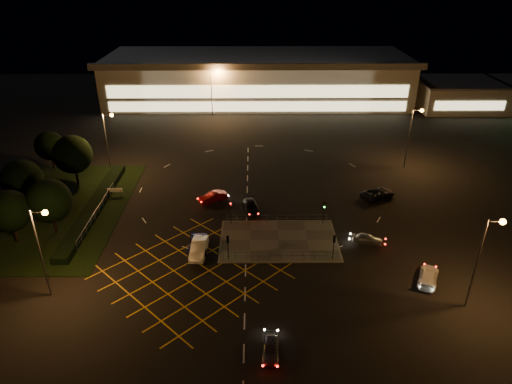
{
  "coord_description": "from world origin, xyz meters",
  "views": [
    {
      "loc": [
        -1.15,
        -49.18,
        30.81
      ],
      "look_at": [
        -0.72,
        7.28,
        2.0
      ],
      "focal_mm": 32.0,
      "sensor_mm": 36.0,
      "label": 1
    }
  ],
  "objects_px": {
    "car_far_dkgrey": "(251,207)",
    "car_circ_red": "(213,197)",
    "car_near_silver": "(271,348)",
    "car_queue_white": "(199,248)",
    "signal_sw": "(228,243)",
    "car_east_grey": "(378,193)",
    "car_left_blue": "(198,245)",
    "signal_se": "(334,242)",
    "car_right_silver": "(367,239)",
    "car_approach_white": "(428,276)",
    "signal_ne": "(324,208)",
    "signal_nw": "(231,208)"
  },
  "relations": [
    {
      "from": "signal_nw",
      "to": "car_left_blue",
      "type": "xyz_separation_m",
      "value": [
        -3.72,
        -5.85,
        -1.71
      ]
    },
    {
      "from": "signal_ne",
      "to": "car_far_dkgrey",
      "type": "relative_size",
      "value": 0.67
    },
    {
      "from": "car_queue_white",
      "to": "car_left_blue",
      "type": "distance_m",
      "value": 0.91
    },
    {
      "from": "signal_ne",
      "to": "car_left_blue",
      "type": "height_order",
      "value": "signal_ne"
    },
    {
      "from": "car_far_dkgrey",
      "to": "car_east_grey",
      "type": "relative_size",
      "value": 0.89
    },
    {
      "from": "signal_se",
      "to": "car_left_blue",
      "type": "xyz_separation_m",
      "value": [
        -15.72,
        2.14,
        -1.71
      ]
    },
    {
      "from": "car_near_silver",
      "to": "car_east_grey",
      "type": "relative_size",
      "value": 0.71
    },
    {
      "from": "signal_se",
      "to": "car_queue_white",
      "type": "relative_size",
      "value": 0.66
    },
    {
      "from": "signal_sw",
      "to": "signal_se",
      "type": "height_order",
      "value": "same"
    },
    {
      "from": "car_queue_white",
      "to": "car_far_dkgrey",
      "type": "distance_m",
      "value": 11.83
    },
    {
      "from": "signal_se",
      "to": "car_circ_red",
      "type": "height_order",
      "value": "signal_se"
    },
    {
      "from": "car_queue_white",
      "to": "car_circ_red",
      "type": "bearing_deg",
      "value": 90.06
    },
    {
      "from": "car_near_silver",
      "to": "car_circ_red",
      "type": "distance_m",
      "value": 29.22
    },
    {
      "from": "car_left_blue",
      "to": "car_approach_white",
      "type": "height_order",
      "value": "car_approach_white"
    },
    {
      "from": "signal_nw",
      "to": "signal_ne",
      "type": "height_order",
      "value": "same"
    },
    {
      "from": "signal_se",
      "to": "car_approach_white",
      "type": "bearing_deg",
      "value": 156.9
    },
    {
      "from": "car_far_dkgrey",
      "to": "car_circ_red",
      "type": "height_order",
      "value": "car_circ_red"
    },
    {
      "from": "signal_nw",
      "to": "car_approach_white",
      "type": "distance_m",
      "value": 24.77
    },
    {
      "from": "car_queue_white",
      "to": "signal_sw",
      "type": "bearing_deg",
      "value": -16.85
    },
    {
      "from": "signal_sw",
      "to": "car_circ_red",
      "type": "distance_m",
      "value": 14.74
    },
    {
      "from": "car_east_grey",
      "to": "car_approach_white",
      "type": "height_order",
      "value": "car_east_grey"
    },
    {
      "from": "car_left_blue",
      "to": "car_approach_white",
      "type": "relative_size",
      "value": 1.01
    },
    {
      "from": "car_near_silver",
      "to": "car_east_grey",
      "type": "xyz_separation_m",
      "value": [
        16.59,
        29.18,
        0.09
      ]
    },
    {
      "from": "signal_sw",
      "to": "car_far_dkgrey",
      "type": "relative_size",
      "value": 0.67
    },
    {
      "from": "car_circ_red",
      "to": "car_approach_white",
      "type": "distance_m",
      "value": 30.59
    },
    {
      "from": "car_circ_red",
      "to": "car_approach_white",
      "type": "xyz_separation_m",
      "value": [
        24.4,
        -18.45,
        -0.01
      ]
    },
    {
      "from": "car_east_grey",
      "to": "car_approach_white",
      "type": "relative_size",
      "value": 1.12
    },
    {
      "from": "car_left_blue",
      "to": "car_circ_red",
      "type": "height_order",
      "value": "car_circ_red"
    },
    {
      "from": "car_left_blue",
      "to": "car_east_grey",
      "type": "xyz_separation_m",
      "value": [
        24.65,
        13.08,
        0.07
      ]
    },
    {
      "from": "signal_ne",
      "to": "car_east_grey",
      "type": "bearing_deg",
      "value": 39.0
    },
    {
      "from": "car_east_grey",
      "to": "car_queue_white",
      "type": "bearing_deg",
      "value": 90.43
    },
    {
      "from": "car_left_blue",
      "to": "car_east_grey",
      "type": "distance_m",
      "value": 27.91
    },
    {
      "from": "car_right_silver",
      "to": "car_east_grey",
      "type": "relative_size",
      "value": 0.69
    },
    {
      "from": "signal_se",
      "to": "car_approach_white",
      "type": "relative_size",
      "value": 0.68
    },
    {
      "from": "car_far_dkgrey",
      "to": "car_circ_red",
      "type": "relative_size",
      "value": 1.12
    },
    {
      "from": "car_right_silver",
      "to": "car_approach_white",
      "type": "relative_size",
      "value": 0.78
    },
    {
      "from": "signal_ne",
      "to": "car_queue_white",
      "type": "bearing_deg",
      "value": -156.55
    },
    {
      "from": "car_left_blue",
      "to": "car_east_grey",
      "type": "height_order",
      "value": "car_east_grey"
    },
    {
      "from": "car_far_dkgrey",
      "to": "car_circ_red",
      "type": "bearing_deg",
      "value": 140.59
    },
    {
      "from": "signal_ne",
      "to": "car_right_silver",
      "type": "xyz_separation_m",
      "value": [
        4.73,
        -4.7,
        -1.75
      ]
    },
    {
      "from": "car_east_grey",
      "to": "signal_ne",
      "type": "bearing_deg",
      "value": 99.69
    },
    {
      "from": "car_left_blue",
      "to": "car_circ_red",
      "type": "relative_size",
      "value": 1.13
    },
    {
      "from": "signal_ne",
      "to": "car_circ_red",
      "type": "xyz_separation_m",
      "value": [
        -14.83,
        6.38,
        -1.68
      ]
    },
    {
      "from": "car_east_grey",
      "to": "signal_se",
      "type": "bearing_deg",
      "value": 120.28
    },
    {
      "from": "car_near_silver",
      "to": "car_far_dkgrey",
      "type": "height_order",
      "value": "car_far_dkgrey"
    },
    {
      "from": "signal_nw",
      "to": "car_left_blue",
      "type": "relative_size",
      "value": 0.67
    },
    {
      "from": "signal_se",
      "to": "car_far_dkgrey",
      "type": "distance_m",
      "value": 14.88
    },
    {
      "from": "signal_sw",
      "to": "car_near_silver",
      "type": "bearing_deg",
      "value": 107.3
    },
    {
      "from": "car_near_silver",
      "to": "car_left_blue",
      "type": "distance_m",
      "value": 18.0
    },
    {
      "from": "signal_se",
      "to": "car_east_grey",
      "type": "relative_size",
      "value": 0.6
    }
  ]
}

